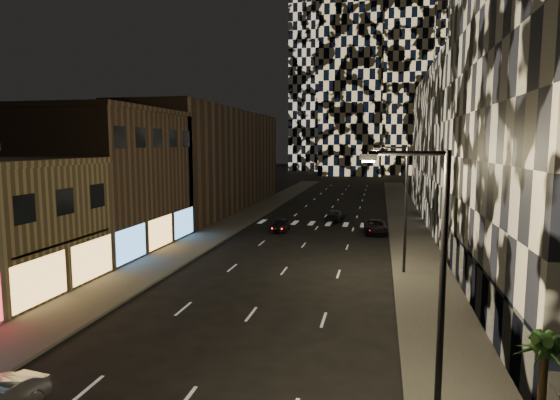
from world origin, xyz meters
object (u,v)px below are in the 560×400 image
at_px(car_dark_oncoming, 335,215).
at_px(car_dark_rightlane, 376,227).
at_px(streetlight_near, 434,281).
at_px(palm_tree, 545,355).
at_px(streetlight_far, 403,200).
at_px(car_dark_midlane, 281,225).

relative_size(car_dark_oncoming, car_dark_rightlane, 0.92).
xyz_separation_m(streetlight_near, car_dark_rightlane, (-1.92, 35.25, -4.66)).
height_order(streetlight_near, car_dark_oncoming, streetlight_near).
height_order(car_dark_oncoming, palm_tree, palm_tree).
height_order(streetlight_far, car_dark_oncoming, streetlight_far).
relative_size(car_dark_midlane, car_dark_oncoming, 0.87).
height_order(car_dark_midlane, car_dark_oncoming, car_dark_midlane).
distance_m(streetlight_near, car_dark_oncoming, 43.23).
xyz_separation_m(car_dark_oncoming, palm_tree, (9.93, -42.22, 2.61)).
bearing_deg(car_dark_midlane, streetlight_far, -51.81).
xyz_separation_m(streetlight_far, palm_tree, (3.15, -19.79, -2.07)).
bearing_deg(streetlight_far, car_dark_midlane, 129.38).
distance_m(streetlight_near, car_dark_midlane, 36.73).
bearing_deg(car_dark_rightlane, car_dark_midlane, -179.04).
relative_size(car_dark_midlane, car_dark_rightlane, 0.80).
bearing_deg(streetlight_near, car_dark_oncoming, 99.08).
bearing_deg(car_dark_midlane, streetlight_near, -72.20).
relative_size(car_dark_oncoming, palm_tree, 1.21).
bearing_deg(streetlight_far, car_dark_oncoming, 106.82).
distance_m(streetlight_near, palm_tree, 3.77).
bearing_deg(car_dark_oncoming, streetlight_far, 110.48).
xyz_separation_m(car_dark_midlane, car_dark_oncoming, (5.07, 8.00, -0.01)).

